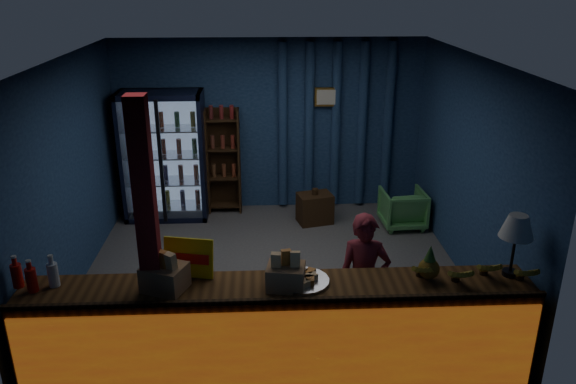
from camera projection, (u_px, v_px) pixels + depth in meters
name	position (u px, v px, depth m)	size (l,w,h in m)	color
ground	(274.00, 273.00, 6.89)	(4.60, 4.60, 0.00)	#515154
room_walls	(272.00, 151.00, 6.33)	(4.60, 4.60, 4.60)	navy
counter	(278.00, 333.00, 4.94)	(4.40, 0.57, 0.99)	brown
support_post	(150.00, 252.00, 4.61)	(0.16, 0.16, 2.60)	maroon
beverage_cooler	(165.00, 156.00, 8.27)	(1.20, 0.62, 1.90)	black
bottle_shelf	(224.00, 161.00, 8.49)	(0.50, 0.28, 1.60)	#3C2413
curtain_folds	(336.00, 126.00, 8.46)	(1.74, 0.14, 2.50)	navy
framed_picture	(327.00, 97.00, 8.25)	(0.36, 0.04, 0.28)	gold
shopkeeper	(364.00, 281.00, 5.38)	(0.50, 0.33, 1.36)	maroon
green_chair	(403.00, 208.00, 8.10)	(0.60, 0.62, 0.56)	#52A454
side_table	(315.00, 208.00, 8.25)	(0.56, 0.46, 0.53)	#3C2413
yellow_sign	(189.00, 258.00, 4.88)	(0.45, 0.18, 0.35)	#DBC00B
soda_bottles	(34.00, 276.00, 4.71)	(0.39, 0.17, 0.29)	red
snack_box_left	(286.00, 275.00, 4.72)	(0.35, 0.30, 0.33)	#AA8252
snack_box_centre	(165.00, 276.00, 4.69)	(0.42, 0.39, 0.36)	#AA8252
pastry_tray	(302.00, 279.00, 4.83)	(0.47, 0.47, 0.08)	silver
banana_bunches	(472.00, 271.00, 4.84)	(1.10, 0.31, 0.18)	gold
table_lamp	(517.00, 229.00, 4.79)	(0.29, 0.29, 0.58)	black
pineapple	(429.00, 266.00, 4.84)	(0.18, 0.18, 0.32)	brown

